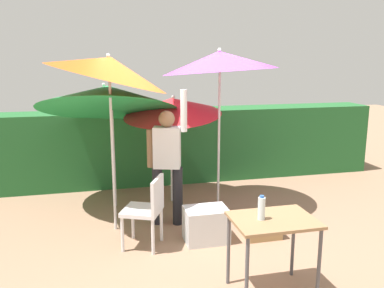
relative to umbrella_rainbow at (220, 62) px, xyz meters
name	(u,v)px	position (x,y,z in m)	size (l,w,h in m)	color
ground_plane	(197,226)	(-0.49, -0.63, -2.23)	(24.00, 24.00, 0.00)	#937056
hedge_row	(168,145)	(-0.49, 1.59, -1.56)	(8.00, 0.70, 1.34)	#23602D
umbrella_rainbow	(220,62)	(0.00, 0.00, 0.00)	(1.71, 1.71, 2.48)	silver
umbrella_orange	(108,98)	(-1.60, 0.44, -0.53)	(2.12, 2.09, 2.23)	silver
umbrella_yellow	(172,107)	(-0.63, 0.43, -0.69)	(1.56, 1.55, 1.82)	silver
umbrella_navy	(109,68)	(-1.60, -0.44, -0.07)	(1.59, 1.57, 2.50)	silver
person_vendor	(167,159)	(-0.87, -0.46, -1.29)	(0.55, 0.31, 1.88)	black
chair_plastic	(148,207)	(-1.23, -1.10, -1.72)	(0.58, 0.58, 0.89)	silver
cooler_box	(206,225)	(-0.50, -1.12, -2.01)	(0.54, 0.40, 0.44)	silver
crate_cardboard	(262,225)	(0.24, -1.16, -2.07)	(0.44, 0.34, 0.31)	#9E7A4C
folding_table	(273,228)	(-0.18, -2.39, -1.54)	(0.80, 0.60, 0.79)	#4C4C51
bottle_water	(262,208)	(-0.31, -2.39, -1.33)	(0.07, 0.07, 0.24)	silver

